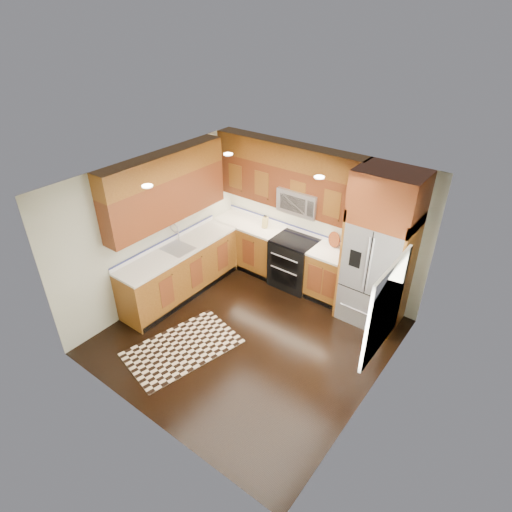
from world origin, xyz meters
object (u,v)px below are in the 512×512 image
Objects in this scene: refrigerator at (379,250)px; knife_block at (265,222)px; range at (294,262)px; rug at (183,348)px; utensil_crock at (348,248)px.

refrigerator is 10.48× the size of knife_block.
refrigerator is at bearing -1.40° from range.
rug is 6.78× the size of knife_block.
utensil_crock is (0.96, 0.12, 0.60)m from range.
range reaches higher than rug.
refrigerator is at bearing -15.28° from utensil_crock.
utensil_crock is (-0.59, 0.16, -0.23)m from refrigerator.
knife_block is (-0.31, 2.58, 1.03)m from rug.
refrigerator reaches higher than knife_block.
refrigerator is (1.55, -0.04, 0.83)m from range.
range is at bearing 178.60° from refrigerator.
knife_block is 1.68m from utensil_crock.
refrigerator is 3.40m from rug.
range is 2.53× the size of utensil_crock.
rug is at bearing -83.14° from knife_block.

